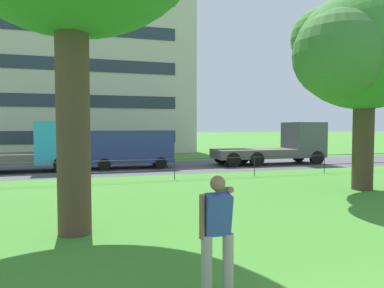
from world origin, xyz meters
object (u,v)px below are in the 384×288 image
(flatbed_truck_right, at_px, (28,149))
(panel_van_far_left, at_px, (130,147))
(apartment_building_background, at_px, (53,57))
(tree_small_lawn, at_px, (360,50))
(person_thrower, at_px, (217,232))
(flatbed_truck_far_right, at_px, (284,145))

(flatbed_truck_right, xyz_separation_m, panel_van_far_left, (5.53, 0.17, 0.05))
(flatbed_truck_right, xyz_separation_m, apartment_building_background, (-0.29, 17.23, 8.33))
(tree_small_lawn, relative_size, flatbed_truck_right, 1.04)
(flatbed_truck_right, bearing_deg, tree_small_lawn, -35.36)
(person_thrower, height_order, apartment_building_background, apartment_building_background)
(tree_small_lawn, bearing_deg, flatbed_truck_far_right, 76.20)
(flatbed_truck_right, distance_m, apartment_building_background, 19.14)
(flatbed_truck_far_right, bearing_deg, apartment_building_background, 131.98)
(person_thrower, xyz_separation_m, flatbed_truck_far_right, (10.47, 15.56, 0.27))
(person_thrower, relative_size, flatbed_truck_right, 0.24)
(apartment_building_background, bearing_deg, panel_van_far_left, -71.16)
(person_thrower, height_order, panel_van_far_left, panel_van_far_left)
(flatbed_truck_right, height_order, panel_van_far_left, flatbed_truck_right)
(person_thrower, xyz_separation_m, panel_van_far_left, (0.47, 16.09, 0.32))
(panel_van_far_left, bearing_deg, person_thrower, -91.68)
(person_thrower, bearing_deg, apartment_building_background, 99.17)
(person_thrower, distance_m, flatbed_truck_far_right, 18.76)
(flatbed_truck_far_right, xyz_separation_m, apartment_building_background, (-15.82, 17.58, 8.33))
(tree_small_lawn, relative_size, flatbed_truck_far_right, 1.04)
(flatbed_truck_right, relative_size, panel_van_far_left, 1.47)
(apartment_building_background, bearing_deg, person_thrower, -80.83)
(flatbed_truck_right, bearing_deg, flatbed_truck_far_right, -1.30)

